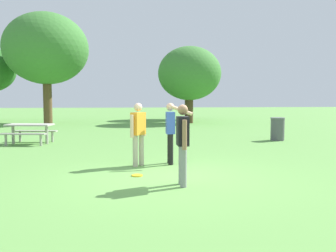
{
  "coord_description": "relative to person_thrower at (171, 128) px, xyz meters",
  "views": [
    {
      "loc": [
        -0.95,
        -7.67,
        1.76
      ],
      "look_at": [
        0.19,
        1.94,
        1.0
      ],
      "focal_mm": 37.67,
      "sensor_mm": 36.0,
      "label": 1
    }
  ],
  "objects": [
    {
      "name": "ground_plane",
      "position": [
        -0.23,
        -1.63,
        -0.96
      ],
      "size": [
        120.0,
        120.0,
        0.0
      ],
      "primitive_type": "plane",
      "color": "#609947"
    },
    {
      "name": "person_thrower",
      "position": [
        0.0,
        0.0,
        0.0
      ],
      "size": [
        0.67,
        0.62,
        1.64
      ],
      "color": "black",
      "rests_on": "ground"
    },
    {
      "name": "person_catcher",
      "position": [
        -0.06,
        -2.37,
        -0.02
      ],
      "size": [
        0.23,
        0.61,
        1.64
      ],
      "color": "gray",
      "rests_on": "ground"
    },
    {
      "name": "person_bystander",
      "position": [
        -0.88,
        -0.19,
        -0.02
      ],
      "size": [
        0.42,
        0.49,
        1.64
      ],
      "color": "#B7AD93",
      "rests_on": "ground"
    },
    {
      "name": "frisbee",
      "position": [
        -0.95,
        -1.38,
        -0.95
      ],
      "size": [
        0.25,
        0.25,
        0.03
      ],
      "primitive_type": "cylinder",
      "color": "yellow",
      "rests_on": "ground"
    },
    {
      "name": "picnic_table_near",
      "position": [
        -4.9,
        4.84,
        -0.4
      ],
      "size": [
        1.9,
        1.67,
        0.77
      ],
      "color": "#B2ADA3",
      "rests_on": "ground"
    },
    {
      "name": "trash_can_beside_table",
      "position": [
        5.11,
        4.74,
        -0.48
      ],
      "size": [
        0.59,
        0.59,
        0.96
      ],
      "color": "#515156",
      "rests_on": "ground"
    },
    {
      "name": "tree_far_right",
      "position": [
        -6.59,
        16.01,
        4.18
      ],
      "size": [
        5.73,
        5.73,
        7.6
      ],
      "color": "brown",
      "rests_on": "ground"
    },
    {
      "name": "tree_slender_mid",
      "position": [
        3.27,
        15.33,
        2.53
      ],
      "size": [
        4.44,
        4.44,
        5.4
      ],
      "color": "#4C3823",
      "rests_on": "ground"
    },
    {
      "name": "tree_back_left",
      "position": [
        3.98,
        19.89,
        2.89
      ],
      "size": [
        4.23,
        4.23,
        5.68
      ],
      "color": "#4C3823",
      "rests_on": "ground"
    }
  ]
}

